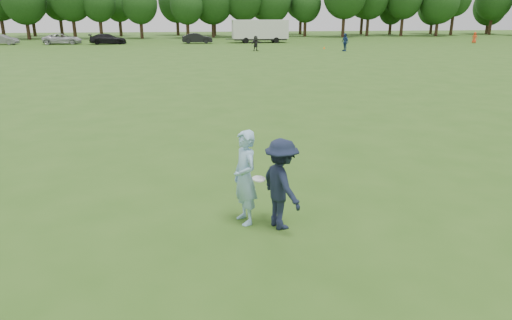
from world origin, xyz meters
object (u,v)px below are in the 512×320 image
object	(u,v)px
thrower	(245,178)
defender	(281,184)
player_far_c	(475,38)
player_far_d	(256,43)
cargo_trailer	(260,30)
car_c	(63,39)
player_far_b	(345,42)
car_d	(108,39)
car_f	(197,38)
field_cone	(324,48)
car_b	(2,40)

from	to	relation	value
thrower	defender	xyz separation A→B (m)	(0.70, -0.33, -0.06)
thrower	player_far_c	xyz separation A→B (m)	(39.76, 53.77, -0.22)
player_far_d	cargo_trailer	world-z (taller)	cargo_trailer
car_c	player_far_b	bearing A→B (deg)	-117.53
player_far_b	car_d	size ratio (longest dim) A/B	0.40
car_d	cargo_trailer	world-z (taller)	cargo_trailer
defender	player_far_d	size ratio (longest dim) A/B	1.11
player_far_b	car_f	xyz separation A→B (m)	(-16.40, 16.03, -0.28)
player_far_b	car_f	bearing A→B (deg)	-151.38
player_far_c	field_cone	size ratio (longest dim) A/B	5.20
thrower	player_far_d	size ratio (longest dim) A/B	1.17
car_b	car_f	xyz separation A→B (m)	(26.50, -1.06, 0.03)
car_f	cargo_trailer	size ratio (longest dim) A/B	0.48
car_b	cargo_trailer	distance (m)	35.61
thrower	car_b	world-z (taller)	thrower
car_c	cargo_trailer	xyz separation A→B (m)	(27.64, -0.59, 1.06)
player_far_b	player_far_d	xyz separation A→B (m)	(-10.04, 1.67, -0.14)
player_far_b	car_d	world-z (taller)	player_far_b
player_far_b	car_c	world-z (taller)	player_far_b
car_c	car_f	bearing A→B (deg)	-94.51
player_far_b	cargo_trailer	bearing A→B (deg)	-172.93
car_c	field_cone	bearing A→B (deg)	-113.32
player_far_d	field_cone	bearing A→B (deg)	-17.29
car_c	player_far_d	bearing A→B (deg)	-123.17
player_far_b	thrower	bearing A→B (deg)	-38.31
player_far_c	car_d	xyz separation A→B (m)	(-51.85, 5.06, -0.06)
car_f	cargo_trailer	xyz separation A→B (m)	(9.08, 0.33, 1.07)
player_far_b	car_f	world-z (taller)	player_far_b
player_far_b	player_far_c	size ratio (longest dim) A/B	1.27
player_far_d	car_d	size ratio (longest dim) A/B	0.34
defender	player_far_c	bearing A→B (deg)	-54.52
car_c	player_far_c	bearing A→B (deg)	-97.53
car_c	car_d	distance (m)	6.29
defender	player_far_c	distance (m)	66.73
car_b	car_f	world-z (taller)	car_f
thrower	car_b	xyz separation A→B (m)	(-26.25, 59.87, -0.33)
defender	car_d	size ratio (longest dim) A/B	0.38
player_far_b	car_b	xyz separation A→B (m)	(-42.90, 17.09, -0.32)
defender	car_c	xyz separation A→B (m)	(-19.01, 60.07, -0.23)
player_far_d	car_f	size ratio (longest dim) A/B	0.40
defender	field_cone	size ratio (longest dim) A/B	6.30
thrower	car_d	world-z (taller)	thrower
player_far_d	car_c	bearing A→B (deg)	118.69
thrower	player_far_c	distance (m)	66.87
car_b	car_c	xyz separation A→B (m)	(7.94, -0.14, 0.04)
player_far_d	cargo_trailer	size ratio (longest dim) A/B	0.19
player_far_b	car_c	bearing A→B (deg)	-132.90
defender	car_d	xyz separation A→B (m)	(-12.79, 59.16, -0.23)
thrower	car_c	distance (m)	62.48
car_c	cargo_trailer	world-z (taller)	cargo_trailer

